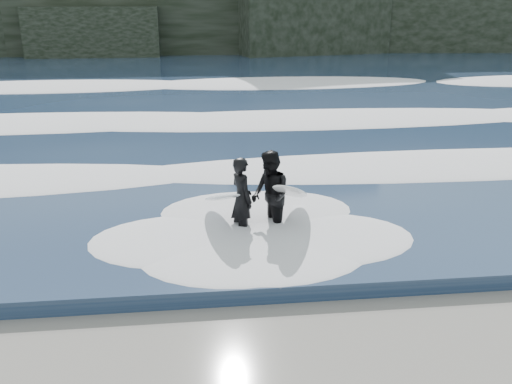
# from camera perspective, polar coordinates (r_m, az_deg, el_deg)

# --- Properties ---
(sea) EXTENTS (90.00, 52.00, 0.30)m
(sea) POSITION_cam_1_polar(r_m,az_deg,el_deg) (34.31, -5.30, 11.25)
(sea) COLOR navy
(sea) RESTS_ON ground
(foam_near) EXTENTS (60.00, 3.20, 0.20)m
(foam_near) POSITION_cam_1_polar(r_m,az_deg,el_deg) (14.66, -3.27, 1.87)
(foam_near) COLOR white
(foam_near) RESTS_ON sea
(foam_mid) EXTENTS (60.00, 4.00, 0.24)m
(foam_mid) POSITION_cam_1_polar(r_m,az_deg,el_deg) (21.44, -4.40, 7.38)
(foam_mid) COLOR white
(foam_mid) RESTS_ON sea
(foam_far) EXTENTS (60.00, 4.80, 0.30)m
(foam_far) POSITION_cam_1_polar(r_m,az_deg,el_deg) (30.31, -5.12, 10.81)
(foam_far) COLOR white
(foam_far) RESTS_ON sea
(surfer_left) EXTENTS (1.17, 2.00, 1.72)m
(surfer_left) POSITION_cam_1_polar(r_m,az_deg,el_deg) (11.41, -1.85, -0.67)
(surfer_left) COLOR black
(surfer_left) RESTS_ON ground
(surfer_right) EXTENTS (1.53, 2.19, 1.83)m
(surfer_right) POSITION_cam_1_polar(r_m,az_deg,el_deg) (11.45, 1.68, -0.32)
(surfer_right) COLOR black
(surfer_right) RESTS_ON ground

